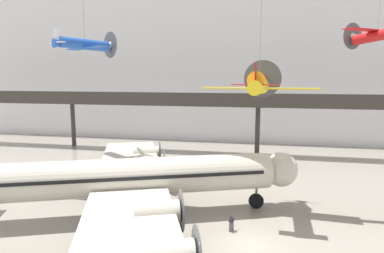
% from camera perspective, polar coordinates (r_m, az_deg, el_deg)
% --- Properties ---
extents(ground_plane, '(260.00, 260.00, 0.00)m').
position_cam_1_polar(ground_plane, '(25.57, 9.55, -18.73)').
color(ground_plane, gray).
extents(hangar_back_wall, '(140.00, 3.00, 27.91)m').
position_cam_1_polar(hangar_back_wall, '(61.09, 11.28, 10.47)').
color(hangar_back_wall, white).
rests_on(hangar_back_wall, ground).
extents(mezzanine_walkway, '(110.00, 3.20, 9.20)m').
position_cam_1_polar(mezzanine_walkway, '(50.47, 10.96, 3.67)').
color(mezzanine_walkway, '#38332D').
rests_on(mezzanine_walkway, ground).
extents(airliner_silver_main, '(30.23, 35.44, 9.30)m').
position_cam_1_polar(airliner_silver_main, '(28.84, -12.34, -8.48)').
color(airliner_silver_main, beige).
rests_on(airliner_silver_main, ground).
extents(suspended_plane_yellow_lowwing, '(9.69, 7.92, 12.49)m').
position_cam_1_polar(suspended_plane_yellow_lowwing, '(28.89, 11.14, 6.97)').
color(suspended_plane_yellow_lowwing, yellow).
extents(suspended_plane_red_highwing, '(7.64, 7.13, 7.69)m').
position_cam_1_polar(suspended_plane_red_highwing, '(43.41, 28.51, 13.25)').
color(suspended_plane_red_highwing, red).
extents(suspended_plane_blue_trainer, '(7.26, 6.73, 8.74)m').
position_cam_1_polar(suspended_plane_blue_trainer, '(38.65, -17.43, 12.89)').
color(suspended_plane_blue_trainer, '#1E4CAD').
extents(info_sign_pedestal, '(0.43, 0.69, 1.24)m').
position_cam_1_polar(info_sign_pedestal, '(26.99, 6.58, -16.07)').
color(info_sign_pedestal, '#4C4C51').
rests_on(info_sign_pedestal, ground).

